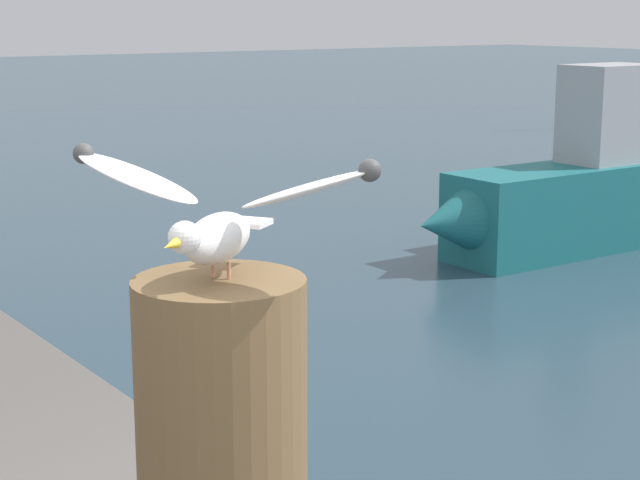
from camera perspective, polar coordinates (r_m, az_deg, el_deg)
seagull at (r=2.11m, az=-5.61°, el=1.32°), size 0.62×0.45×0.26m
boat_teal at (r=11.87m, az=13.29°, el=2.55°), size 0.91×3.94×2.02m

